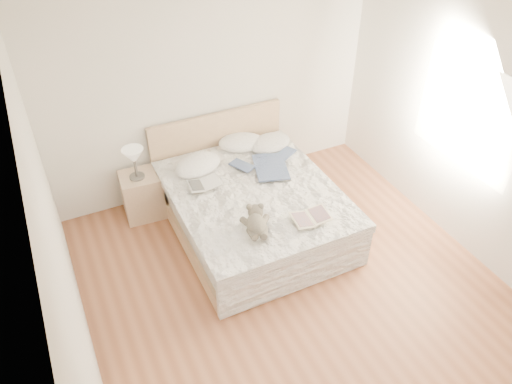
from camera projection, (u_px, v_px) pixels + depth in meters
floor at (302, 299)px, 4.99m from camera, size 4.00×4.50×0.00m
ceiling at (325, 33)px, 3.33m from camera, size 4.00×4.50×0.00m
wall_back at (212, 85)px, 5.76m from camera, size 4.00×0.02×2.70m
wall_left at (64, 268)px, 3.48m from camera, size 0.02×4.50×2.70m
wall_right at (489, 138)px, 4.84m from camera, size 0.02×4.50×2.70m
window at (468, 115)px, 4.99m from camera, size 0.02×1.30×1.10m
bed at (251, 207)px, 5.65m from camera, size 1.72×2.14×1.00m
nightstand at (143, 195)px, 5.86m from camera, size 0.47×0.43×0.56m
table_lamp at (134, 157)px, 5.50m from camera, size 0.30×0.30×0.38m
pillow_left at (198, 165)px, 5.72m from camera, size 0.69×0.59×0.17m
pillow_middle at (242, 142)px, 6.10m from camera, size 0.66×0.55×0.17m
pillow_right at (270, 143)px, 6.09m from camera, size 0.61×0.48×0.16m
blouse at (271, 167)px, 5.71m from camera, size 0.72×0.74×0.02m
photo_book at (204, 184)px, 5.45m from camera, size 0.37×0.27×0.03m
childrens_book at (311, 218)px, 5.01m from camera, size 0.42×0.31×0.03m
teddy_bear at (256, 230)px, 4.83m from camera, size 0.34×0.42×0.19m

